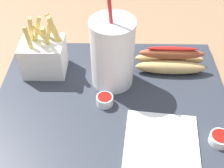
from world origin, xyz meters
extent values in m
cube|color=#8C6B4C|center=(0.00, 0.00, -0.01)|extent=(2.40, 2.40, 0.02)
cube|color=#2D333D|center=(0.00, 0.00, 0.01)|extent=(0.47, 0.36, 0.02)
cylinder|color=white|center=(0.00, -0.04, 0.09)|extent=(0.09, 0.09, 0.14)
cylinder|color=white|center=(0.00, -0.04, 0.16)|extent=(0.09, 0.09, 0.01)
cube|color=white|center=(0.15, -0.08, 0.06)|extent=(0.09, 0.07, 0.07)
cube|color=#E5C660|center=(0.13, -0.07, 0.10)|extent=(0.01, 0.03, 0.08)
cube|color=#E5C660|center=(0.12, -0.09, 0.12)|extent=(0.04, 0.03, 0.07)
cube|color=#E5C660|center=(0.16, -0.09, 0.11)|extent=(0.03, 0.01, 0.08)
cube|color=#E5C660|center=(0.17, -0.08, 0.12)|extent=(0.02, 0.03, 0.08)
cube|color=#E5C660|center=(0.12, -0.09, 0.11)|extent=(0.01, 0.03, 0.08)
cube|color=#E5C660|center=(0.15, -0.09, 0.10)|extent=(0.02, 0.03, 0.06)
cube|color=#E5C660|center=(0.13, -0.09, 0.10)|extent=(0.02, 0.02, 0.07)
cube|color=#E5C660|center=(0.17, -0.06, 0.11)|extent=(0.02, 0.02, 0.07)
cube|color=#E5C660|center=(0.12, -0.08, 0.11)|extent=(0.02, 0.01, 0.07)
ellipsoid|color=tan|center=(-0.13, -0.10, 0.04)|extent=(0.16, 0.03, 0.03)
ellipsoid|color=tan|center=(-0.13, -0.07, 0.04)|extent=(0.16, 0.03, 0.03)
ellipsoid|color=#994728|center=(-0.13, -0.09, 0.06)|extent=(0.14, 0.03, 0.02)
ellipsoid|color=red|center=(-0.13, -0.09, 0.08)|extent=(0.11, 0.01, 0.01)
cylinder|color=white|center=(-0.19, 0.11, 0.03)|extent=(0.04, 0.04, 0.02)
cylinder|color=#B2140F|center=(-0.19, 0.11, 0.03)|extent=(0.03, 0.03, 0.01)
cylinder|color=white|center=(0.01, 0.03, 0.03)|extent=(0.03, 0.03, 0.02)
cylinder|color=#B2140F|center=(0.01, 0.03, 0.04)|extent=(0.03, 0.03, 0.01)
cube|color=white|center=(-0.09, 0.12, 0.02)|extent=(0.14, 0.14, 0.00)
camera|label=1|loc=(-0.01, 0.42, 0.45)|focal=47.08mm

